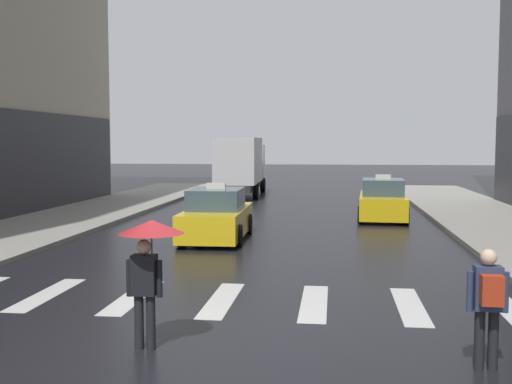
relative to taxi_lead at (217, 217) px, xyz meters
The scene contains 7 objects.
ground_plane 10.70m from the taxi_lead, 81.70° to the right, with size 160.00×160.00×0.00m, color black.
crosswalk_markings 7.75m from the taxi_lead, 78.48° to the right, with size 11.30×2.80×0.01m.
taxi_lead is the anchor object (origin of this frame).
taxi_second 8.24m from the taxi_lead, 46.66° to the left, with size 2.11×4.62×1.80m.
box_truck 15.87m from the taxi_lead, 95.78° to the left, with size 2.44×7.60×3.35m.
pedestrian_with_umbrella 10.64m from the taxi_lead, 84.56° to the right, with size 0.96×0.96×1.94m.
pedestrian_with_backpack 12.26m from the taxi_lead, 61.97° to the right, with size 0.55×0.43×1.65m.
Camera 1 is at (2.16, -8.75, 3.06)m, focal length 43.56 mm.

